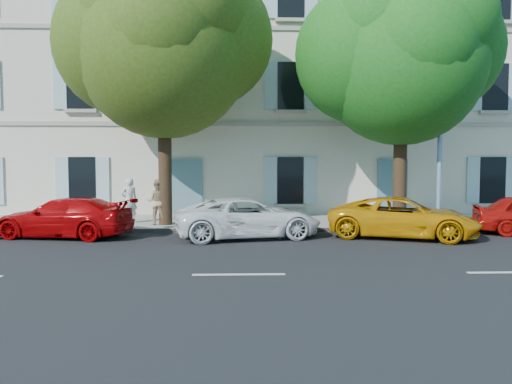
{
  "coord_description": "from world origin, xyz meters",
  "views": [
    {
      "loc": [
        0.01,
        -14.59,
        2.46
      ],
      "look_at": [
        0.57,
        2.0,
        1.4
      ],
      "focal_mm": 35.0,
      "sensor_mm": 36.0,
      "label": 1
    }
  ],
  "objects_px": {
    "car_white_coupe": "(248,218)",
    "street_lamp": "(443,94)",
    "tree_right": "(402,63)",
    "car_yellow_supercar": "(403,217)",
    "pedestrian_a": "(129,201)",
    "car_red_coupe": "(64,218)",
    "tree_left": "(164,52)",
    "pedestrian_b": "(158,202)"
  },
  "relations": [
    {
      "from": "car_white_coupe",
      "to": "street_lamp",
      "type": "relative_size",
      "value": 0.57
    },
    {
      "from": "car_white_coupe",
      "to": "street_lamp",
      "type": "xyz_separation_m",
      "value": [
        6.71,
        1.32,
        4.07
      ]
    },
    {
      "from": "tree_right",
      "to": "car_white_coupe",
      "type": "bearing_deg",
      "value": -160.99
    },
    {
      "from": "car_yellow_supercar",
      "to": "tree_right",
      "type": "relative_size",
      "value": 0.52
    },
    {
      "from": "pedestrian_a",
      "to": "car_red_coupe",
      "type": "bearing_deg",
      "value": 31.07
    },
    {
      "from": "tree_right",
      "to": "street_lamp",
      "type": "height_order",
      "value": "tree_right"
    },
    {
      "from": "car_yellow_supercar",
      "to": "car_white_coupe",
      "type": "bearing_deg",
      "value": 108.11
    },
    {
      "from": "car_red_coupe",
      "to": "tree_right",
      "type": "relative_size",
      "value": 0.49
    },
    {
      "from": "car_yellow_supercar",
      "to": "pedestrian_a",
      "type": "height_order",
      "value": "pedestrian_a"
    },
    {
      "from": "car_white_coupe",
      "to": "tree_left",
      "type": "bearing_deg",
      "value": 40.6
    },
    {
      "from": "street_lamp",
      "to": "car_white_coupe",
      "type": "bearing_deg",
      "value": -168.89
    },
    {
      "from": "car_yellow_supercar",
      "to": "pedestrian_b",
      "type": "height_order",
      "value": "pedestrian_b"
    },
    {
      "from": "pedestrian_a",
      "to": "car_white_coupe",
      "type": "bearing_deg",
      "value": 120.28
    },
    {
      "from": "pedestrian_a",
      "to": "pedestrian_b",
      "type": "relative_size",
      "value": 1.01
    },
    {
      "from": "car_white_coupe",
      "to": "pedestrian_a",
      "type": "height_order",
      "value": "pedestrian_a"
    },
    {
      "from": "car_white_coupe",
      "to": "street_lamp",
      "type": "distance_m",
      "value": 7.95
    },
    {
      "from": "street_lamp",
      "to": "pedestrian_a",
      "type": "relative_size",
      "value": 4.87
    },
    {
      "from": "car_yellow_supercar",
      "to": "pedestrian_a",
      "type": "xyz_separation_m",
      "value": [
        -9.25,
        2.89,
        0.33
      ]
    },
    {
      "from": "street_lamp",
      "to": "pedestrian_b",
      "type": "relative_size",
      "value": 4.92
    },
    {
      "from": "car_red_coupe",
      "to": "tree_right",
      "type": "xyz_separation_m",
      "value": [
        11.31,
        1.59,
        5.22
      ]
    },
    {
      "from": "car_yellow_supercar",
      "to": "pedestrian_b",
      "type": "relative_size",
      "value": 2.84
    },
    {
      "from": "street_lamp",
      "to": "pedestrian_a",
      "type": "distance_m",
      "value": 11.73
    },
    {
      "from": "tree_left",
      "to": "street_lamp",
      "type": "bearing_deg",
      "value": -5.49
    },
    {
      "from": "tree_left",
      "to": "street_lamp",
      "type": "height_order",
      "value": "tree_left"
    },
    {
      "from": "car_white_coupe",
      "to": "tree_right",
      "type": "xyz_separation_m",
      "value": [
        5.45,
        1.88,
        5.21
      ]
    },
    {
      "from": "street_lamp",
      "to": "pedestrian_b",
      "type": "xyz_separation_m",
      "value": [
        -9.91,
        0.94,
        -3.74
      ]
    },
    {
      "from": "pedestrian_a",
      "to": "pedestrian_b",
      "type": "distance_m",
      "value": 1.23
    },
    {
      "from": "tree_left",
      "to": "pedestrian_b",
      "type": "height_order",
      "value": "tree_left"
    },
    {
      "from": "car_white_coupe",
      "to": "car_yellow_supercar",
      "type": "height_order",
      "value": "car_yellow_supercar"
    },
    {
      "from": "car_white_coupe",
      "to": "car_red_coupe",
      "type": "bearing_deg",
      "value": 75.24
    },
    {
      "from": "street_lamp",
      "to": "pedestrian_a",
      "type": "xyz_separation_m",
      "value": [
        -11.03,
        1.44,
        -3.73
      ]
    },
    {
      "from": "tree_right",
      "to": "street_lamp",
      "type": "distance_m",
      "value": 1.79
    },
    {
      "from": "car_white_coupe",
      "to": "pedestrian_a",
      "type": "xyz_separation_m",
      "value": [
        -4.33,
        2.76,
        0.34
      ]
    },
    {
      "from": "car_red_coupe",
      "to": "car_white_coupe",
      "type": "xyz_separation_m",
      "value": [
        5.85,
        -0.29,
        0.0
      ]
    },
    {
      "from": "car_yellow_supercar",
      "to": "tree_right",
      "type": "bearing_deg",
      "value": 4.96
    },
    {
      "from": "car_white_coupe",
      "to": "tree_right",
      "type": "height_order",
      "value": "tree_right"
    },
    {
      "from": "car_white_coupe",
      "to": "street_lamp",
      "type": "bearing_deg",
      "value": -90.78
    },
    {
      "from": "pedestrian_a",
      "to": "car_yellow_supercar",
      "type": "bearing_deg",
      "value": 135.49
    },
    {
      "from": "car_red_coupe",
      "to": "pedestrian_a",
      "type": "bearing_deg",
      "value": 159.43
    },
    {
      "from": "tree_right",
      "to": "street_lamp",
      "type": "xyz_separation_m",
      "value": [
        1.25,
        -0.56,
        -1.14
      ]
    },
    {
      "from": "street_lamp",
      "to": "car_yellow_supercar",
      "type": "bearing_deg",
      "value": -140.86
    },
    {
      "from": "tree_right",
      "to": "tree_left",
      "type": "bearing_deg",
      "value": 177.51
    }
  ]
}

